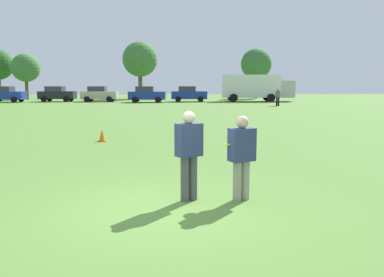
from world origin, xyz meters
TOP-DOWN VIEW (x-y plane):
  - ground_plane at (0.00, 0.00)m, footprint 145.36×145.36m
  - player_thrower at (0.47, 0.51)m, footprint 0.53×0.45m
  - player_defender at (1.45, 0.47)m, footprint 0.53×0.42m
  - frisbee at (1.19, 0.55)m, footprint 0.27×0.27m
  - traffic_cone at (-2.17, 8.50)m, footprint 0.32×0.32m
  - parked_car_mid_left at (-17.44, 41.57)m, footprint 4.33×2.47m
  - parked_car_center at (-11.94, 42.76)m, footprint 4.33×2.47m
  - parked_car_mid_right at (-6.91, 42.22)m, footprint 4.33×2.47m
  - parked_car_near_right at (-1.23, 39.93)m, footprint 4.33×2.47m
  - parked_car_far_right at (3.72, 41.16)m, footprint 4.33×2.47m
  - box_truck at (11.86, 41.27)m, footprint 8.66×3.43m
  - bystander_sideline_watcher at (11.54, 31.36)m, footprint 0.51×0.38m
  - tree_center_elm at (-17.46, 49.50)m, footprint 3.76×3.76m
  - tree_east_birch at (-2.37, 51.38)m, footprint 4.92×4.92m
  - tree_east_oak at (14.19, 50.88)m, footprint 4.37×4.37m

SIDE VIEW (x-z plane):
  - ground_plane at x=0.00m, z-range 0.00..0.00m
  - traffic_cone at x=-2.17m, z-range -0.01..0.47m
  - player_defender at x=1.45m, z-range 0.09..1.68m
  - parked_car_mid_left at x=-17.44m, z-range 0.01..1.83m
  - parked_car_center at x=-11.94m, z-range 0.01..1.83m
  - parked_car_mid_right at x=-6.91m, z-range 0.01..1.83m
  - parked_car_near_right at x=-1.23m, z-range 0.01..1.83m
  - parked_car_far_right at x=3.72m, z-range 0.01..1.83m
  - bystander_sideline_watcher at x=11.54m, z-range 0.11..1.77m
  - player_thrower at x=0.47m, z-range 0.11..1.78m
  - frisbee at x=1.19m, z-range 1.00..1.09m
  - box_truck at x=11.86m, z-range 0.16..3.34m
  - tree_center_elm at x=-17.46m, z-range 1.15..7.26m
  - tree_east_oak at x=14.19m, z-range 1.33..8.44m
  - tree_east_birch at x=-2.37m, z-range 1.50..9.49m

